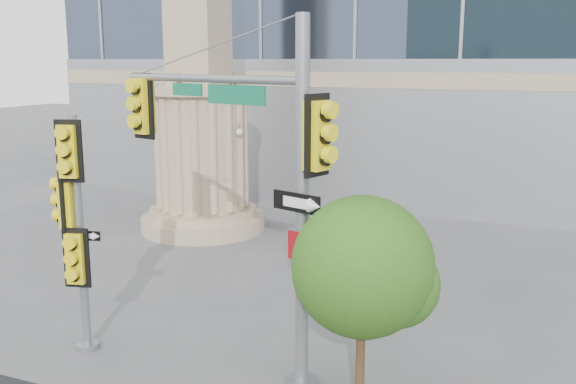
% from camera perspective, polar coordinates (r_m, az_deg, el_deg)
% --- Properties ---
extents(ground, '(120.00, 120.00, 0.00)m').
position_cam_1_polar(ground, '(13.14, -4.43, -15.37)').
color(ground, '#545456').
rests_on(ground, ground).
extents(monument, '(4.40, 4.40, 16.60)m').
position_cam_1_polar(monument, '(22.50, -7.89, 10.42)').
color(monument, tan).
rests_on(monument, ground).
extents(main_signal_pole, '(5.06, 1.99, 6.73)m').
position_cam_1_polar(main_signal_pole, '(11.92, -3.29, 3.00)').
color(main_signal_pole, slate).
rests_on(main_signal_pole, ground).
extents(secondary_signal_pole, '(0.91, 0.65, 4.91)m').
position_cam_1_polar(secondary_signal_pole, '(13.53, -18.50, -2.10)').
color(secondary_signal_pole, slate).
rests_on(secondary_signal_pole, ground).
extents(street_tree, '(2.44, 2.38, 3.80)m').
position_cam_1_polar(street_tree, '(10.80, 6.89, -7.13)').
color(street_tree, tan).
rests_on(street_tree, ground).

